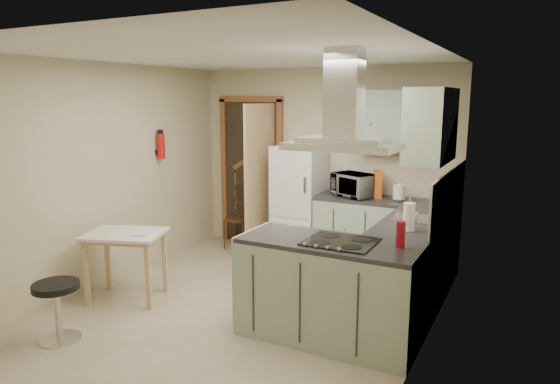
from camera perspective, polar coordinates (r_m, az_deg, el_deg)
The scene contains 28 objects.
floor at distance 5.22m, azimuth -4.48°, elevation -13.13°, with size 4.20×4.20×0.00m, color tan.
ceiling at distance 4.79m, azimuth -4.93°, elevation 15.37°, with size 4.20×4.20×0.00m, color silver.
back_wall at distance 6.70m, azimuth 4.93°, elevation 3.32°, with size 3.60×3.60×0.00m, color #BBB591.
left_wall at distance 6.00m, azimuth -19.41°, elevation 1.89°, with size 4.20×4.20×0.00m, color #BBB591.
right_wall at distance 4.19m, azimuth 16.61°, elevation -1.54°, with size 4.20×4.20×0.00m, color #BBB591.
doorway at distance 7.19m, azimuth -3.30°, elevation 2.25°, with size 1.10×0.12×2.10m, color brown.
fridge at distance 6.59m, azimuth 2.25°, elevation -1.17°, with size 0.60×0.60×1.50m, color white.
counter_back at distance 6.35m, azimuth 9.28°, elevation -4.55°, with size 1.08×0.60×0.90m, color #9EB2A0.
counter_right at distance 5.52m, azimuth 15.38°, elevation -7.15°, with size 0.60×1.95×0.90m, color #9EB2A0.
splashback at distance 6.40m, azimuth 12.83°, elevation 1.84°, with size 1.68×0.02×0.50m, color beige.
wall_cabinet_back at distance 6.18m, azimuth 12.62°, elevation 8.07°, with size 0.85×0.35×0.70m, color #9EB2A0.
wall_cabinet_right at distance 4.98m, azimuth 16.91°, elevation 7.29°, with size 0.35×0.90×0.70m, color #9EB2A0.
peninsula at distance 4.47m, azimuth 5.60°, elevation -11.12°, with size 1.55×0.65×0.90m, color #9EB2A0.
hob at distance 4.28m, azimuth 6.96°, elevation -5.66°, with size 0.58×0.50×0.01m, color black.
extractor_hood at distance 4.13m, azimuth 7.21°, elevation 5.25°, with size 0.90×0.55×0.10m, color silver.
sink at distance 5.24m, azimuth 15.22°, elevation -2.95°, with size 0.45×0.40×0.01m, color silver.
fire_extinguisher at distance 6.57m, azimuth -13.45°, elevation 5.12°, with size 0.10×0.10×0.32m, color #B2140F.
drop_leaf_table at distance 5.55m, azimuth -17.12°, elevation -8.09°, with size 0.78×0.58×0.73m, color tan.
bentwood_chair at distance 7.08m, azimuth -4.71°, elevation -3.03°, with size 0.38×0.38×0.86m, color #452E17.
stool at distance 4.90m, azimuth -24.04°, elevation -12.36°, with size 0.40×0.40×0.53m, color black.
microwave at distance 6.24m, azimuth 8.46°, elevation 0.79°, with size 0.52×0.35×0.29m, color black.
kettle at distance 6.10m, azimuth 13.45°, elevation 0.00°, with size 0.14×0.14×0.21m, color white.
cereal_box at distance 6.24m, azimuth 11.09°, elevation 0.89°, with size 0.09×0.22×0.33m, color orange.
soap_bottle at distance 5.61m, azimuth 17.79°, elevation -1.13°, with size 0.10×0.10×0.21m, color #9E9FAA.
paper_towel at distance 4.74m, azimuth 14.53°, elevation -2.72°, with size 0.11×0.11×0.27m, color white.
cup at distance 5.07m, azimuth 14.82°, elevation -2.85°, with size 0.13×0.13×0.10m, color silver.
red_bottle at distance 4.22m, azimuth 13.63°, elevation -4.71°, with size 0.08×0.08×0.22m, color #A60E1C.
book at distance 5.36m, azimuth -16.40°, elevation -4.15°, with size 0.15×0.20×0.09m, color #9C3437.
Camera 1 is at (2.56, -4.03, 2.11)m, focal length 32.00 mm.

